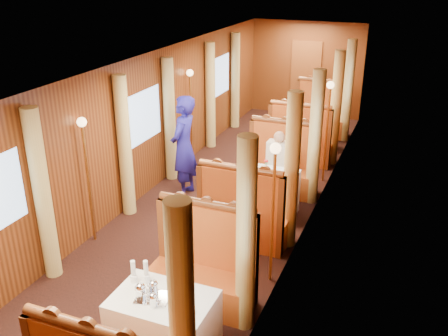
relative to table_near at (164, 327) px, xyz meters
The scene contains 45 objects.
floor 3.60m from the table_near, 102.09° to the left, with size 3.00×12.00×0.01m, color black, non-canonical shape.
ceiling 4.16m from the table_near, 102.09° to the left, with size 3.00×12.00×0.01m, color silver, non-canonical shape.
wall_far 9.57m from the table_near, 94.51° to the left, with size 3.00×2.50×0.01m, color brown, non-canonical shape.
wall_left 4.25m from the table_near, 122.74° to the left, with size 12.00×2.50×0.01m, color brown, non-canonical shape.
wall_right 3.68m from the table_near, 77.91° to the left, with size 12.00×2.50×0.01m, color brown, non-canonical shape.
doorway_far 9.52m from the table_near, 94.53° to the left, with size 0.80×0.04×2.00m, color brown.
table_near is the anchor object (origin of this frame).
banquette_near_aft 1.02m from the table_near, 90.00° to the left, with size 1.30×0.55×1.34m.
table_mid 3.50m from the table_near, 90.00° to the left, with size 1.05×0.72×0.75m, color white.
banquette_mid_fwd 2.49m from the table_near, 90.00° to the left, with size 1.30×0.55×1.34m.
banquette_mid_aft 4.51m from the table_near, 90.00° to the left, with size 1.30×0.55×1.34m.
table_far 7.00m from the table_near, 90.00° to the left, with size 1.05×0.72×0.75m, color white.
banquette_far_fwd 5.99m from the table_near, 90.00° to the left, with size 1.30×0.55×1.34m.
banquette_far_aft 8.01m from the table_near, 90.00° to the left, with size 1.30×0.55×1.34m.
tea_tray 0.40m from the table_near, 155.73° to the right, with size 0.34×0.26×0.01m, color silver.
teapot_left 0.50m from the table_near, 154.89° to the right, with size 0.18×0.13×0.14m, color silver, non-canonical shape.
teapot_right 0.46m from the table_near, 97.32° to the right, with size 0.14×0.11×0.12m, color silver, non-canonical shape.
teapot_back 0.45m from the table_near, 169.27° to the left, with size 0.16×0.12×0.13m, color silver, non-canonical shape.
fruit_plate 0.52m from the table_near, 18.61° to the right, with size 0.21×0.21×0.05m.
cup_inboard 0.65m from the table_near, 162.17° to the left, with size 0.08×0.08×0.26m.
cup_outboard 0.59m from the table_near, 147.42° to the left, with size 0.08×0.08×0.26m.
rose_vase_mid 3.50m from the table_near, 89.53° to the left, with size 0.06×0.06×0.36m.
rose_vase_far 6.99m from the table_near, 89.83° to the left, with size 0.06×0.06×0.36m.
curtain_left_near_b 2.41m from the table_near, 159.89° to the left, with size 0.22×0.22×2.35m, color tan.
window_right_near 1.30m from the table_near, ahead, with size 1.20×0.90×0.01m, color #8CADD8, non-canonical shape.
curtain_right_near_a 1.28m from the table_near, 51.07° to the right, with size 0.22×0.22×2.35m, color tan.
curtain_right_near_b 1.28m from the table_near, 51.07° to the left, with size 0.22×0.22×2.35m, color tan.
window_left_mid 4.29m from the table_near, 122.56° to the left, with size 1.20×0.90×0.01m, color #8CADD8, non-canonical shape.
curtain_left_mid_a 3.55m from the table_near, 128.06° to the left, with size 0.22×0.22×2.35m, color tan.
curtain_left_mid_b 4.85m from the table_near, 116.46° to the left, with size 0.22×0.22×2.35m, color tan.
window_right_mid 3.73m from the table_near, 78.14° to the left, with size 1.20×0.90×0.01m, color #8CADD8, non-canonical shape.
curtain_right_mid_a 2.90m from the table_near, 76.96° to the left, with size 0.22×0.22×2.35m, color tan.
curtain_right_mid_b 4.40m from the table_near, 81.63° to the left, with size 0.22×0.22×2.35m, color tan.
window_left_far 7.43m from the table_near, 107.71° to the left, with size 1.20×0.90×0.01m, color #8CADD8, non-canonical shape.
curtain_left_far_a 6.62m from the table_near, 108.90° to the left, with size 0.22×0.22×2.35m, color tan.
curtain_left_far_b 8.11m from the table_near, 105.31° to the left, with size 0.22×0.22×2.35m, color tan.
window_right_far 7.12m from the table_near, 84.01° to the left, with size 1.20×0.90×0.01m, color #8CADD8, non-canonical shape.
curtain_right_far_a 6.30m from the table_near, 84.22° to the left, with size 0.22×0.22×2.35m, color tan.
curtain_right_far_b 7.85m from the table_near, 85.37° to the left, with size 0.22×0.22×2.35m, color tan.
sconce_left_fore 2.95m from the table_near, 140.86° to the left, with size 0.14×0.14×1.95m.
sconce_right_fore 2.12m from the table_near, 69.62° to the left, with size 0.14×0.14×1.95m.
sconce_left_aft 5.76m from the table_near, 112.27° to the left, with size 0.14×0.14×1.95m.
sconce_right_aft 5.39m from the table_near, 82.94° to the left, with size 0.14×0.14×1.95m.
steward 4.04m from the table_near, 112.87° to the left, with size 0.67×0.44×1.84m, color navy.
passenger 4.29m from the table_near, 90.00° to the left, with size 0.40×0.44×0.76m.
Camera 1 is at (2.91, -7.18, 3.98)m, focal length 40.00 mm.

